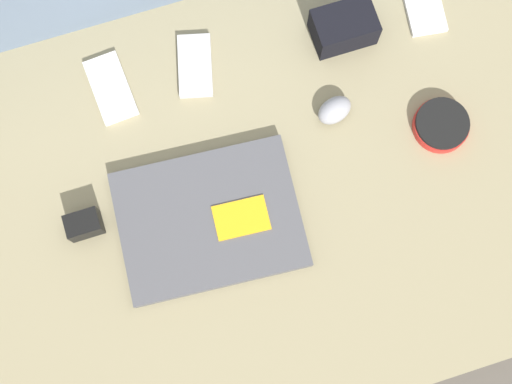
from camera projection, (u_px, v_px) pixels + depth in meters
name	position (u px, v px, depth m)	size (l,w,h in m)	color
ground_plane	(256.00, 210.00, 1.35)	(8.00, 8.00, 0.00)	#4C4742
couch_seat	(256.00, 203.00, 1.29)	(1.11, 0.77, 0.14)	#847A5B
laptop	(210.00, 220.00, 1.20)	(0.32, 0.25, 0.03)	#47474C
computer_mouse	(335.00, 110.00, 1.23)	(0.07, 0.06, 0.04)	gray
speaker_puck	(441.00, 125.00, 1.23)	(0.10, 0.10, 0.03)	red
phone_silver	(111.00, 88.00, 1.25)	(0.07, 0.13, 0.01)	silver
phone_black	(423.00, 2.00, 1.29)	(0.08, 0.13, 0.01)	silver
phone_small	(195.00, 66.00, 1.26)	(0.08, 0.13, 0.01)	#B7B7BC
camera_pouch	(344.00, 27.00, 1.25)	(0.11, 0.07, 0.06)	black
charger_brick	(84.00, 225.00, 1.18)	(0.06, 0.04, 0.04)	black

